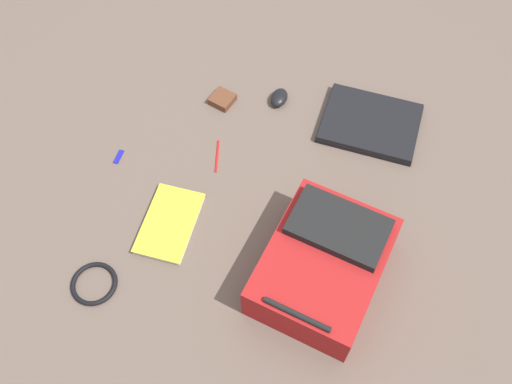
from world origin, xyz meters
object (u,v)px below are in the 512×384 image
cable_coil (94,284)px  pen_black (217,156)px  laptop (370,123)px  usb_stick (119,156)px  book_blue (170,223)px  backpack (324,264)px  earbud_pouch (222,99)px  computer_mouse (279,98)px

cable_coil → pen_black: bearing=-114.5°
laptop → usb_stick: size_ratio=6.34×
book_blue → cable_coil: book_blue is taller
backpack → pen_black: (0.44, -0.37, -0.08)m
backpack → pen_black: backpack is taller
earbud_pouch → usb_stick: bearing=47.6°
backpack → earbud_pouch: backpack is taller
backpack → cable_coil: 0.72m
book_blue → cable_coil: 0.31m
usb_stick → computer_mouse: bearing=-143.5°
backpack → computer_mouse: bearing=-68.2°
book_blue → earbud_pouch: 0.56m
laptop → book_blue: laptop is taller
cable_coil → pen_black: 0.61m
computer_mouse → usb_stick: size_ratio=1.52×
computer_mouse → earbud_pouch: computer_mouse is taller
laptop → earbud_pouch: bearing=0.4°
earbud_pouch → cable_coil: bearing=75.3°
laptop → usb_stick: 0.93m
backpack → book_blue: bearing=-7.5°
book_blue → pen_black: (-0.08, -0.30, -0.01)m
backpack → earbud_pouch: size_ratio=6.29×
backpack → laptop: backpack is taller
laptop → pen_black: size_ratio=2.73×
cable_coil → laptop: bearing=-133.6°
backpack → computer_mouse: 0.73m
earbud_pouch → backpack: bearing=127.5°
computer_mouse → earbud_pouch: bearing=20.6°
earbud_pouch → book_blue: bearing=85.8°
laptop → pen_black: laptop is taller
backpack → pen_black: bearing=-40.5°
laptop → computer_mouse: 0.36m
book_blue → usb_stick: size_ratio=4.66×
pen_black → backpack: bearing=139.5°
cable_coil → usb_stick: cable_coil is taller
cable_coil → book_blue: bearing=-123.9°
backpack → usb_stick: (0.78, -0.29, -0.08)m
laptop → cable_coil: (0.77, 0.81, -0.01)m
pen_black → laptop: bearing=-153.9°
pen_black → usb_stick: bearing=12.9°
usb_stick → earbud_pouch: bearing=-132.4°
backpack → laptop: 0.64m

